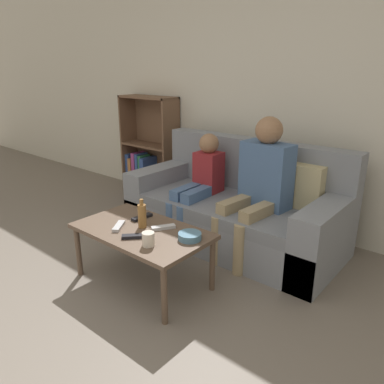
% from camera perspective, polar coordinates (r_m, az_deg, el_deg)
% --- Properties ---
extents(wall_back, '(12.00, 0.06, 2.60)m').
position_cam_1_polar(wall_back, '(3.66, 12.30, 14.99)').
color(wall_back, beige).
rests_on(wall_back, ground_plane).
extents(couch, '(1.89, 0.87, 0.88)m').
position_cam_1_polar(couch, '(3.36, 6.72, -2.78)').
color(couch, gray).
rests_on(couch, ground_plane).
extents(bookshelf, '(0.74, 0.28, 1.18)m').
position_cam_1_polar(bookshelf, '(4.60, -6.65, 5.52)').
color(bookshelf, brown).
rests_on(bookshelf, ground_plane).
extents(coffee_table, '(0.97, 0.56, 0.42)m').
position_cam_1_polar(coffee_table, '(2.68, -7.64, -6.48)').
color(coffee_table, brown).
rests_on(coffee_table, ground_plane).
extents(person_adult, '(0.43, 0.64, 1.14)m').
position_cam_1_polar(person_adult, '(3.04, 10.48, 2.08)').
color(person_adult, '#9E8966').
rests_on(person_adult, ground_plane).
extents(person_child, '(0.23, 0.61, 0.94)m').
position_cam_1_polar(person_child, '(3.35, 1.22, 1.70)').
color(person_child, '#476693').
rests_on(person_child, ground_plane).
extents(cup_near, '(0.08, 0.08, 0.09)m').
position_cam_1_polar(cup_near, '(2.41, -6.68, -7.14)').
color(cup_near, silver).
rests_on(cup_near, coffee_table).
extents(tv_remote_0, '(0.13, 0.17, 0.02)m').
position_cam_1_polar(tv_remote_0, '(2.71, -11.11, -5.13)').
color(tv_remote_0, '#B7B7BC').
rests_on(tv_remote_0, coffee_table).
extents(tv_remote_1, '(0.15, 0.16, 0.02)m').
position_cam_1_polar(tv_remote_1, '(2.54, -8.74, -6.69)').
color(tv_remote_1, black).
rests_on(tv_remote_1, coffee_table).
extents(tv_remote_2, '(0.13, 0.17, 0.02)m').
position_cam_1_polar(tv_remote_2, '(2.65, -4.39, -5.39)').
color(tv_remote_2, '#B7B7BC').
rests_on(tv_remote_2, coffee_table).
extents(tv_remote_3, '(0.06, 0.17, 0.02)m').
position_cam_1_polar(tv_remote_3, '(2.84, -7.63, -3.81)').
color(tv_remote_3, black).
rests_on(tv_remote_3, coffee_table).
extents(snack_bowl, '(0.15, 0.15, 0.05)m').
position_cam_1_polar(snack_bowl, '(2.48, -0.34, -6.75)').
color(snack_bowl, teal).
rests_on(snack_bowl, coffee_table).
extents(bottle, '(0.06, 0.06, 0.21)m').
position_cam_1_polar(bottle, '(2.66, -7.62, -3.56)').
color(bottle, olive).
rests_on(bottle, coffee_table).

